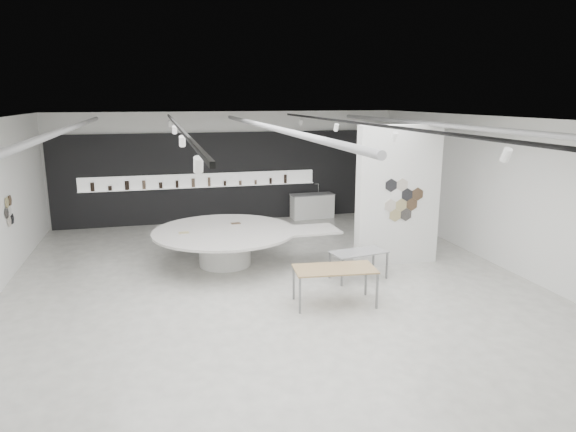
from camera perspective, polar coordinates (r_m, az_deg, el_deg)
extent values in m
cube|color=beige|center=(11.87, -1.55, -8.02)|extent=(12.00, 14.00, 0.01)
cube|color=silver|center=(11.09, -1.67, 10.69)|extent=(12.00, 14.00, 0.01)
cube|color=white|center=(18.13, -6.57, 5.47)|extent=(12.00, 0.01, 3.80)
cube|color=white|center=(5.10, 16.89, -15.07)|extent=(12.00, 0.01, 3.80)
cube|color=white|center=(13.92, 23.28, 2.21)|extent=(0.01, 14.00, 3.80)
cylinder|color=#939396|center=(11.45, -23.48, 8.79)|extent=(0.12, 12.00, 0.12)
cylinder|color=#939396|center=(11.58, -2.22, 9.87)|extent=(0.12, 12.00, 0.12)
cylinder|color=#939396|center=(13.13, 16.26, 9.74)|extent=(0.12, 12.00, 0.12)
cube|color=black|center=(10.83, -12.20, 9.80)|extent=(0.05, 13.00, 0.06)
cylinder|color=white|center=(5.87, -9.93, 5.65)|extent=(0.11, 0.18, 0.21)
cylinder|color=white|center=(9.14, -11.67, 8.15)|extent=(0.11, 0.18, 0.21)
cylinder|color=white|center=(12.43, -12.49, 9.33)|extent=(0.11, 0.18, 0.21)
cylinder|color=white|center=(15.73, -12.97, 10.01)|extent=(0.11, 0.18, 0.21)
cube|color=black|center=(11.70, 8.08, 10.17)|extent=(0.05, 13.00, 0.06)
cylinder|color=white|center=(7.35, 23.09, 6.26)|extent=(0.11, 0.18, 0.21)
cylinder|color=white|center=(10.16, 11.73, 8.61)|extent=(0.11, 0.18, 0.21)
cylinder|color=white|center=(13.20, 5.38, 9.77)|extent=(0.11, 0.18, 0.21)
cylinder|color=white|center=(16.34, 1.41, 10.43)|extent=(0.11, 0.18, 0.21)
cylinder|color=beige|center=(14.06, -28.56, -0.51)|extent=(0.03, 0.28, 0.28)
cylinder|color=black|center=(14.31, -28.32, -0.28)|extent=(0.03, 0.28, 0.28)
cylinder|color=white|center=(14.14, -28.54, 0.51)|extent=(0.03, 0.28, 0.28)
cylinder|color=black|center=(13.89, -28.79, 0.29)|extent=(0.03, 0.28, 0.28)
cylinder|color=tan|center=(13.98, -28.76, 1.32)|extent=(0.03, 0.28, 0.28)
cylinder|color=#4E3A27|center=(14.22, -28.52, 1.53)|extent=(0.03, 0.28, 0.28)
cube|color=black|center=(18.12, -6.51, 4.34)|extent=(11.80, 0.10, 3.10)
cube|color=white|center=(17.95, -9.65, 3.94)|extent=(8.00, 0.06, 0.46)
cube|color=white|center=(17.93, -9.60, 3.20)|extent=(8.00, 0.18, 0.02)
cylinder|color=black|center=(17.96, -20.91, 3.04)|extent=(0.13, 0.13, 0.29)
cylinder|color=black|center=(17.92, -19.17, 2.94)|extent=(0.13, 0.13, 0.15)
cylinder|color=black|center=(17.87, -17.45, 3.27)|extent=(0.14, 0.14, 0.30)
cylinder|color=brown|center=(17.85, -15.71, 3.37)|extent=(0.12, 0.12, 0.29)
cylinder|color=black|center=(17.85, -13.96, 3.33)|extent=(0.12, 0.12, 0.21)
cylinder|color=black|center=(17.86, -12.22, 3.49)|extent=(0.10, 0.10, 0.25)
cylinder|color=brown|center=(17.88, -10.49, 3.66)|extent=(0.12, 0.12, 0.30)
cylinder|color=brown|center=(17.92, -8.76, 3.77)|extent=(0.10, 0.10, 0.31)
cylinder|color=black|center=(17.99, -7.03, 3.63)|extent=(0.09, 0.09, 0.17)
cylinder|color=brown|center=(18.07, -5.32, 3.69)|extent=(0.10, 0.10, 0.16)
cylinder|color=brown|center=(18.16, -3.62, 3.77)|extent=(0.09, 0.09, 0.15)
cylinder|color=black|center=(18.27, -1.95, 3.92)|extent=(0.09, 0.09, 0.21)
cylinder|color=black|center=(18.38, -0.29, 4.15)|extent=(0.11, 0.11, 0.31)
cube|color=white|center=(13.45, 12.12, 2.21)|extent=(2.20, 0.35, 3.60)
cylinder|color=tan|center=(13.32, 12.45, 1.21)|extent=(0.34, 0.03, 0.34)
cylinder|color=#4E3A27|center=(13.45, 13.58, 1.27)|extent=(0.34, 0.03, 0.34)
cylinder|color=beige|center=(13.19, 11.29, 1.15)|extent=(0.34, 0.03, 0.34)
cylinder|color=black|center=(13.34, 13.07, 2.33)|extent=(0.34, 0.03, 0.34)
cylinder|color=white|center=(13.20, 11.92, 2.28)|extent=(0.34, 0.03, 0.34)
cylinder|color=black|center=(13.44, 12.96, 0.16)|extent=(0.34, 0.03, 0.34)
cylinder|color=tan|center=(13.31, 11.82, 0.09)|extent=(0.34, 0.03, 0.34)
cylinder|color=#4E3A27|center=(13.48, 14.19, 2.37)|extent=(0.34, 0.03, 0.34)
cylinder|color=beige|center=(13.22, 12.55, 3.40)|extent=(0.34, 0.03, 0.34)
cylinder|color=black|center=(13.09, 11.39, 3.36)|extent=(0.34, 0.03, 0.34)
cylinder|color=white|center=(13.43, -7.04, -3.61)|extent=(1.37, 1.37, 0.87)
cylinder|color=beige|center=(13.30, -7.09, -1.68)|extent=(3.80, 3.80, 0.06)
cube|color=beige|center=(13.28, 2.03, -1.59)|extent=(1.67, 1.07, 0.06)
cube|color=tan|center=(13.18, -11.50, -1.82)|extent=(0.26, 0.19, 0.01)
cube|color=#4E3A27|center=(13.95, -5.84, -0.80)|extent=(0.26, 0.19, 0.01)
cube|color=#9F7F52|center=(10.77, 5.22, -5.87)|extent=(1.77, 1.01, 0.03)
cube|color=slate|center=(10.40, 1.33, -8.85)|extent=(0.05, 0.05, 0.76)
cube|color=slate|center=(11.10, 0.64, -7.41)|extent=(0.05, 0.05, 0.76)
cube|color=slate|center=(10.78, 9.86, -8.23)|extent=(0.05, 0.05, 0.76)
cube|color=slate|center=(11.46, 8.65, -6.89)|extent=(0.05, 0.05, 0.76)
cube|color=gray|center=(12.37, 7.86, -3.98)|extent=(1.41, 0.87, 0.03)
cube|color=slate|center=(11.93, 6.00, -6.28)|extent=(0.04, 0.04, 0.65)
cube|color=slate|center=(12.41, 4.65, -5.48)|extent=(0.04, 0.04, 0.65)
cube|color=slate|center=(12.57, 10.93, -5.44)|extent=(0.04, 0.04, 0.65)
cube|color=slate|center=(13.03, 9.47, -4.72)|extent=(0.04, 0.04, 0.65)
cube|color=white|center=(18.54, 2.70, 1.08)|extent=(1.54, 0.64, 0.85)
cube|color=gray|center=(18.46, 2.71, 2.42)|extent=(1.58, 0.68, 0.03)
cylinder|color=silver|center=(18.65, 3.39, 3.10)|extent=(0.02, 0.02, 0.34)
cylinder|color=silver|center=(18.60, 3.18, 3.58)|extent=(0.15, 0.03, 0.02)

